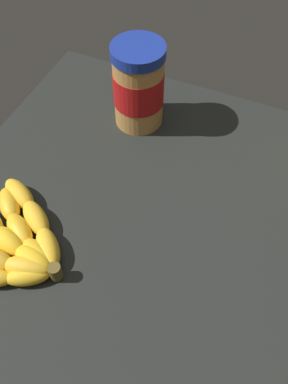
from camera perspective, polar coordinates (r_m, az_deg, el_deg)
ground_plane at (r=73.58cm, az=0.87°, el=-3.73°), size 70.98×68.76×4.26cm
banana_bunch at (r=70.08cm, az=-17.44°, el=-6.43°), size 21.10×21.19×3.55cm
peanut_butter_jar at (r=80.82cm, az=-0.75°, el=14.12°), size 9.81×9.81×16.93cm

